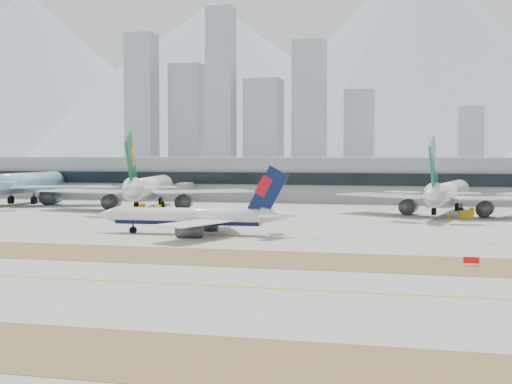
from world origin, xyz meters
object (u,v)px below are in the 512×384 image
(taxiing_airliner, at_px, (195,218))
(widebody_cathay, at_px, (447,195))
(widebody_eva, at_px, (148,189))
(terminal, at_px, (332,178))
(widebody_korean, at_px, (20,184))

(taxiing_airliner, bearing_deg, widebody_cathay, -133.38)
(widebody_eva, height_order, terminal, widebody_eva)
(widebody_korean, relative_size, terminal, 0.24)
(widebody_cathay, bearing_deg, widebody_eva, 100.07)
(widebody_korean, height_order, widebody_eva, widebody_korean)
(widebody_korean, distance_m, widebody_eva, 50.67)
(widebody_eva, xyz_separation_m, widebody_cathay, (83.49, -0.14, -0.45))
(widebody_korean, height_order, terminal, widebody_korean)
(widebody_korean, relative_size, widebody_eva, 1.08)
(widebody_korean, distance_m, terminal, 105.60)
(taxiing_airliner, height_order, widebody_korean, widebody_korean)
(widebody_korean, bearing_deg, widebody_cathay, -98.81)
(widebody_cathay, bearing_deg, terminal, 42.86)
(widebody_eva, bearing_deg, taxiing_airliner, -160.71)
(widebody_eva, distance_m, terminal, 74.79)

